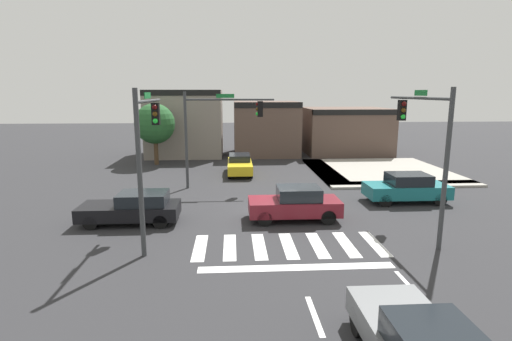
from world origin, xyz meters
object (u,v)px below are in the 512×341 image
traffic_signal_southwest (147,139)px  car_yellow (240,164)px  traffic_signal_southeast (424,134)px  car_teal (407,188)px  car_maroon (295,204)px  car_black (133,208)px  roadside_tree (155,124)px  traffic_signal_northwest (218,122)px

traffic_signal_southwest → car_yellow: (3.83, 13.23, -3.43)m
traffic_signal_southeast → car_teal: traffic_signal_southeast is taller
car_maroon → traffic_signal_southwest: bearing=20.3°
car_black → roadside_tree: (-1.76, 15.31, 2.65)m
car_yellow → car_black: (-5.11, -10.93, 0.01)m
roadside_tree → car_black: bearing=-83.4°
car_teal → car_maroon: size_ratio=1.03×
car_teal → roadside_tree: size_ratio=0.87×
traffic_signal_southwest → car_maroon: bearing=-69.7°
traffic_signal_northwest → car_black: (-3.74, -6.72, -3.41)m
car_yellow → traffic_signal_southwest: bearing=-16.2°
roadside_tree → car_yellow: bearing=-32.5°
car_yellow → traffic_signal_northwest: bearing=-18.1°
car_maroon → roadside_tree: roadside_tree is taller
traffic_signal_southwest → roadside_tree: traffic_signal_southwest is taller
roadside_tree → car_teal: bearing=-38.4°
traffic_signal_northwest → traffic_signal_southwest: 9.35m
car_teal → car_maroon: car_maroon is taller
traffic_signal_southwest → car_maroon: (6.22, 2.30, -3.36)m
car_black → traffic_signal_southwest: bearing=119.0°
traffic_signal_northwest → car_teal: 11.59m
traffic_signal_northwest → car_black: size_ratio=1.34×
traffic_signal_southeast → car_yellow: bearing=29.7°
car_black → traffic_signal_southeast: bearing=170.9°
traffic_signal_northwest → car_maroon: size_ratio=1.40×
traffic_signal_southeast → car_yellow: (-7.37, 12.92, -3.54)m
traffic_signal_southeast → roadside_tree: (-14.24, 17.29, -0.88)m
traffic_signal_northwest → roadside_tree: 10.22m
roadside_tree → traffic_signal_southeast: bearing=-50.5°
car_teal → traffic_signal_northwest: bearing=158.9°
car_teal → roadside_tree: roadside_tree is taller
traffic_signal_southeast → traffic_signal_northwest: bearing=45.1°
traffic_signal_southeast → traffic_signal_southwest: (-11.20, -0.31, -0.11)m
car_maroon → car_yellow: bearing=-77.7°
car_yellow → car_black: car_black is taller
car_teal → car_black: (-14.09, -2.73, -0.07)m
car_teal → traffic_signal_southwest: bearing=-158.6°
car_yellow → roadside_tree: bearing=-122.5°
traffic_signal_northwest → car_yellow: (1.37, 4.21, -3.41)m
traffic_signal_southwest → traffic_signal_southeast: bearing=-88.4°
car_yellow → car_teal: (8.98, -8.20, 0.08)m
traffic_signal_southwest → roadside_tree: bearing=9.8°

